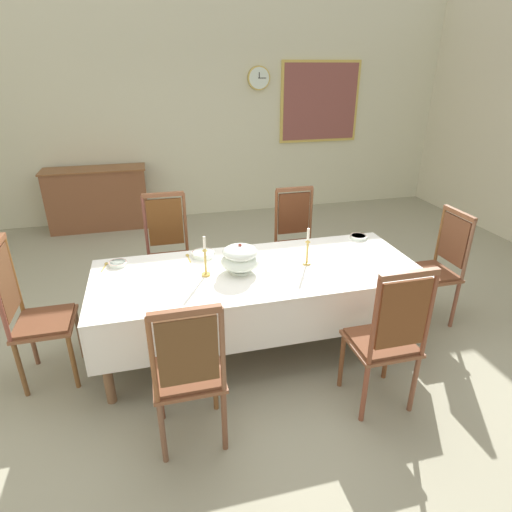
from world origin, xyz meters
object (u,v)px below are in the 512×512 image
at_px(dining_table, 258,277).
at_px(bowl_far_left, 358,237).
at_px(spoon_primary, 188,256).
at_px(candlestick_west, 205,260).
at_px(bowl_near_left, 203,254).
at_px(mounted_clock, 259,78).
at_px(chair_head_west, 32,312).
at_px(framed_painting, 320,102).
at_px(soup_tureen, 240,258).
at_px(candlestick_east, 307,250).
at_px(sideboard, 98,199).
at_px(chair_north_b, 297,239).
at_px(spoon_secondary, 106,265).
at_px(chair_south_b, 388,337).
at_px(chair_north_a, 168,250).
at_px(bowl_near_right, 118,263).
at_px(chair_head_east, 437,265).
at_px(chair_south_a, 188,371).

relative_size(dining_table, bowl_far_left, 16.02).
distance_m(dining_table, spoon_primary, 0.66).
height_order(candlestick_west, bowl_near_left, candlestick_west).
relative_size(candlestick_west, mounted_clock, 0.97).
relative_size(chair_head_west, framed_painting, 0.89).
bearing_deg(dining_table, chair_head_west, 180.00).
distance_m(soup_tureen, candlestick_east, 0.57).
relative_size(chair_head_west, bowl_near_left, 5.90).
distance_m(chair_head_west, sideboard, 3.44).
xyz_separation_m(chair_north_b, soup_tureen, (-0.81, -0.92, 0.28)).
relative_size(soup_tureen, candlestick_east, 0.98).
distance_m(bowl_near_left, spoon_primary, 0.14).
bearing_deg(candlestick_west, framed_painting, 56.80).
distance_m(chair_head_west, spoon_secondary, 0.66).
bearing_deg(soup_tureen, framed_painting, 59.95).
bearing_deg(chair_south_b, spoon_secondary, 145.04).
height_order(chair_north_a, mounted_clock, mounted_clock).
height_order(candlestick_west, sideboard, candlestick_west).
distance_m(chair_south_b, soup_tureen, 1.26).
distance_m(sideboard, mounted_clock, 3.01).
bearing_deg(chair_south_b, spoon_primary, 132.27).
bearing_deg(spoon_primary, bowl_near_right, 178.71).
bearing_deg(chair_head_east, chair_north_a, 68.95).
distance_m(chair_north_a, soup_tureen, 1.10).
relative_size(chair_south_a, chair_head_west, 0.93).
distance_m(chair_north_b, spoon_secondary, 1.96).
xyz_separation_m(chair_head_west, candlestick_west, (1.30, 0.00, 0.27)).
height_order(chair_south_b, bowl_near_left, chair_south_b).
height_order(soup_tureen, bowl_near_right, soup_tureen).
relative_size(chair_south_b, chair_head_east, 1.05).
distance_m(chair_head_east, candlestick_west, 2.17).
relative_size(soup_tureen, candlestick_west, 0.94).
bearing_deg(candlestick_west, bowl_far_left, 15.08).
height_order(chair_north_b, soup_tureen, chair_north_b).
bearing_deg(bowl_near_left, chair_head_east, -9.85).
bearing_deg(candlestick_east, chair_south_b, -75.23).
xyz_separation_m(chair_head_west, candlestick_east, (2.15, 0.00, 0.27)).
xyz_separation_m(bowl_near_left, framed_painting, (2.38, 3.32, 0.95)).
height_order(chair_south_a, chair_head_west, chair_head_west).
xyz_separation_m(chair_south_a, chair_head_west, (-1.05, 0.92, 0.03)).
relative_size(bowl_near_right, spoon_secondary, 0.85).
height_order(bowl_near_left, spoon_primary, bowl_near_left).
relative_size(chair_head_east, sideboard, 0.75).
relative_size(soup_tureen, spoon_secondary, 1.79).
bearing_deg(chair_north_b, chair_south_b, 90.00).
bearing_deg(chair_north_b, dining_table, 53.99).
bearing_deg(framed_painting, candlestick_west, -123.20).
distance_m(dining_table, sideboard, 3.77).
bearing_deg(sideboard, soup_tureen, 112.27).
height_order(chair_head_west, candlestick_west, chair_head_west).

